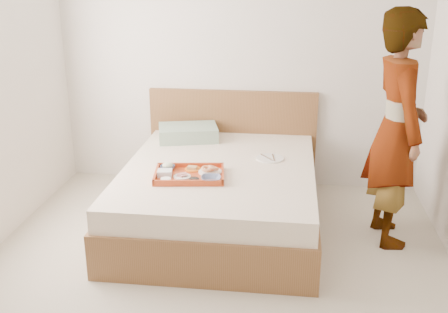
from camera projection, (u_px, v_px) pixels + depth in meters
name	position (u px, v px, depth m)	size (l,w,h in m)	color
ground	(209.00, 290.00, 3.65)	(3.50, 4.00, 0.01)	#BCB59F
wall_back	(240.00, 54.00, 5.08)	(3.50, 0.01, 2.60)	silver
wall_front	(84.00, 295.00, 1.34)	(3.50, 0.01, 2.60)	silver
bed	(220.00, 195.00, 4.50)	(1.65, 2.00, 0.53)	brown
headboard	(232.00, 137.00, 5.34)	(1.65, 0.06, 0.95)	brown
pillow	(188.00, 133.00, 5.07)	(0.55, 0.37, 0.13)	#95B697
tray	(189.00, 174.00, 4.17)	(0.54, 0.39, 0.05)	#B73C12
prawn_plate	(210.00, 172.00, 4.23)	(0.19, 0.19, 0.01)	white
navy_bowl_big	(211.00, 179.00, 4.06)	(0.15, 0.15, 0.04)	navy
sauce_dish	(194.00, 180.00, 4.04)	(0.08, 0.08, 0.03)	black
meat_plate	(182.00, 177.00, 4.14)	(0.13, 0.13, 0.01)	white
bread_plate	(193.00, 169.00, 4.29)	(0.13, 0.13, 0.01)	orange
salad_bowl	(168.00, 168.00, 4.28)	(0.12, 0.12, 0.04)	navy
plastic_tub	(165.00, 173.00, 4.15)	(0.11, 0.09, 0.05)	silver
cheese_round	(166.00, 180.00, 4.05)	(0.08, 0.08, 0.03)	white
dinner_plate	(270.00, 158.00, 4.57)	(0.24, 0.24, 0.01)	white
person	(397.00, 130.00, 4.07)	(0.66, 0.44, 1.82)	white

